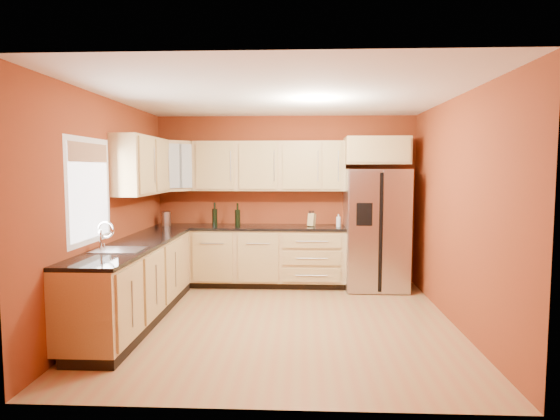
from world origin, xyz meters
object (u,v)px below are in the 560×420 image
(refrigerator, at_px, (376,229))
(knife_block, at_px, (312,220))
(wine_bottle_a, at_px, (238,215))
(soap_dispenser, at_px, (338,220))
(canister_left, at_px, (166,220))

(refrigerator, relative_size, knife_block, 9.19)
(refrigerator, distance_m, knife_block, 0.96)
(refrigerator, bearing_deg, wine_bottle_a, -179.74)
(wine_bottle_a, height_order, knife_block, wine_bottle_a)
(soap_dispenser, bearing_deg, knife_block, 172.79)
(refrigerator, distance_m, canister_left, 3.16)
(canister_left, relative_size, knife_block, 0.97)
(knife_block, distance_m, soap_dispenser, 0.40)
(canister_left, bearing_deg, soap_dispenser, 0.26)
(refrigerator, distance_m, soap_dispenser, 0.56)
(refrigerator, xyz_separation_m, canister_left, (-3.15, 0.01, 0.12))
(knife_block, bearing_deg, soap_dispenser, 17.44)
(refrigerator, height_order, soap_dispenser, refrigerator)
(refrigerator, height_order, canister_left, refrigerator)
(canister_left, bearing_deg, refrigerator, -0.25)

